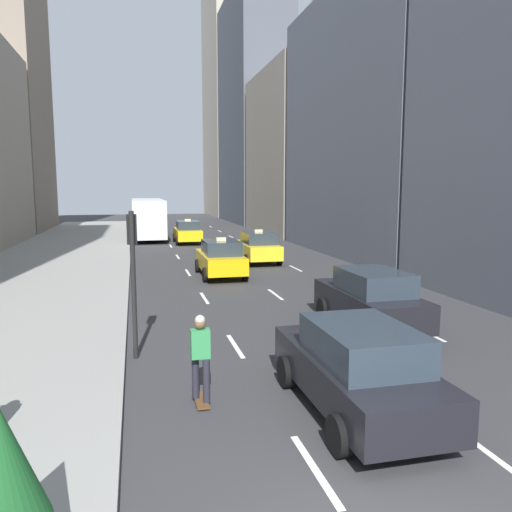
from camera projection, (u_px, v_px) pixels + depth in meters
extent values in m
cube|color=gray|center=(62.00, 257.00, 29.84)|extent=(8.00, 66.00, 0.15)
cube|color=white|center=(315.00, 469.00, 7.36)|extent=(0.12, 2.00, 0.01)
cube|color=white|center=(235.00, 346.00, 13.14)|extent=(0.12, 2.00, 0.01)
cube|color=white|center=(204.00, 298.00, 18.92)|extent=(0.12, 2.00, 0.01)
cube|color=white|center=(188.00, 273.00, 24.70)|extent=(0.12, 2.00, 0.01)
cube|color=white|center=(178.00, 257.00, 30.48)|extent=(0.12, 2.00, 0.01)
cube|color=white|center=(171.00, 246.00, 36.25)|extent=(0.12, 2.00, 0.01)
cube|color=white|center=(166.00, 238.00, 42.03)|extent=(0.12, 2.00, 0.01)
cube|color=white|center=(162.00, 232.00, 47.81)|extent=(0.12, 2.00, 0.01)
cube|color=white|center=(159.00, 228.00, 53.59)|extent=(0.12, 2.00, 0.01)
cube|color=white|center=(479.00, 446.00, 8.02)|extent=(0.12, 2.00, 0.01)
cube|color=white|center=(334.00, 338.00, 13.80)|extent=(0.12, 2.00, 0.01)
cube|color=white|center=(275.00, 294.00, 19.57)|extent=(0.12, 2.00, 0.01)
cube|color=white|center=(243.00, 270.00, 25.35)|extent=(0.12, 2.00, 0.01)
cube|color=white|center=(223.00, 255.00, 31.13)|extent=(0.12, 2.00, 0.01)
cube|color=white|center=(209.00, 245.00, 36.91)|extent=(0.12, 2.00, 0.01)
cube|color=white|center=(199.00, 237.00, 42.69)|extent=(0.12, 2.00, 0.01)
cube|color=white|center=(191.00, 232.00, 48.47)|extent=(0.12, 2.00, 0.01)
cube|color=white|center=(185.00, 227.00, 54.25)|extent=(0.12, 2.00, 0.01)
cube|color=white|center=(425.00, 332.00, 14.45)|extent=(0.12, 2.00, 0.01)
cube|color=white|center=(342.00, 291.00, 20.23)|extent=(0.12, 2.00, 0.01)
cube|color=white|center=(295.00, 268.00, 26.01)|extent=(0.12, 2.00, 0.01)
cube|color=white|center=(266.00, 254.00, 31.79)|extent=(0.12, 2.00, 0.01)
cube|color=white|center=(246.00, 244.00, 37.56)|extent=(0.12, 2.00, 0.01)
cube|color=white|center=(231.00, 237.00, 43.34)|extent=(0.12, 2.00, 0.01)
cube|color=white|center=(220.00, 231.00, 49.12)|extent=(0.12, 2.00, 0.01)
cube|color=white|center=(211.00, 227.00, 54.90)|extent=(0.12, 2.00, 0.01)
cube|color=gray|center=(4.00, 31.00, 46.62)|extent=(6.00, 13.09, 37.60)
cube|color=slate|center=(373.00, 124.00, 31.12)|extent=(6.00, 17.41, 16.24)
cube|color=gray|center=(293.00, 153.00, 46.96)|extent=(6.00, 14.09, 14.95)
cube|color=#4C515B|center=(253.00, 110.00, 61.84)|extent=(6.00, 16.74, 27.59)
cube|color=#A89E89|center=(228.00, 100.00, 77.39)|extent=(6.00, 15.59, 35.68)
cube|color=yellow|center=(257.00, 250.00, 28.16)|extent=(1.80, 4.40, 0.76)
cube|color=#28333D|center=(258.00, 238.00, 27.82)|extent=(1.58, 2.29, 0.64)
cube|color=#F2E599|center=(258.00, 231.00, 27.77)|extent=(0.44, 0.20, 0.14)
cylinder|color=black|center=(237.00, 254.00, 29.32)|extent=(0.22, 0.66, 0.66)
cylinder|color=black|center=(266.00, 253.00, 29.74)|extent=(0.22, 0.66, 0.66)
cylinder|color=black|center=(247.00, 260.00, 26.69)|extent=(0.22, 0.66, 0.66)
cylinder|color=black|center=(279.00, 259.00, 27.11)|extent=(0.22, 0.66, 0.66)
cube|color=yellow|center=(220.00, 261.00, 23.61)|extent=(1.80, 4.40, 0.76)
cube|color=#28333D|center=(221.00, 247.00, 23.26)|extent=(1.58, 2.29, 0.64)
cube|color=#F2E599|center=(221.00, 239.00, 23.21)|extent=(0.44, 0.20, 0.14)
cylinder|color=black|center=(198.00, 266.00, 24.76)|extent=(0.22, 0.66, 0.66)
cylinder|color=black|center=(233.00, 264.00, 25.18)|extent=(0.22, 0.66, 0.66)
cylinder|color=black|center=(205.00, 275.00, 22.13)|extent=(0.22, 0.66, 0.66)
cylinder|color=black|center=(245.00, 273.00, 22.55)|extent=(0.22, 0.66, 0.66)
cube|color=yellow|center=(188.00, 234.00, 38.06)|extent=(1.80, 4.40, 0.76)
cube|color=#28333D|center=(188.00, 225.00, 37.71)|extent=(1.58, 2.29, 0.64)
cube|color=#F2E599|center=(188.00, 220.00, 37.66)|extent=(0.44, 0.20, 0.14)
cylinder|color=black|center=(174.00, 238.00, 39.21)|extent=(0.22, 0.66, 0.66)
cylinder|color=black|center=(197.00, 237.00, 39.63)|extent=(0.22, 0.66, 0.66)
cylinder|color=black|center=(177.00, 241.00, 36.58)|extent=(0.22, 0.66, 0.66)
cylinder|color=black|center=(202.00, 240.00, 37.01)|extent=(0.22, 0.66, 0.66)
cube|color=black|center=(355.00, 375.00, 9.21)|extent=(1.80, 4.50, 0.74)
cube|color=#28333D|center=(363.00, 343.00, 8.85)|extent=(1.58, 2.34, 0.64)
cylinder|color=black|center=(286.00, 372.00, 10.39)|extent=(0.22, 0.66, 0.66)
cylinder|color=black|center=(366.00, 365.00, 10.81)|extent=(0.22, 0.66, 0.66)
cylinder|color=black|center=(339.00, 436.00, 7.70)|extent=(0.22, 0.66, 0.66)
cylinder|color=black|center=(442.00, 423.00, 8.12)|extent=(0.22, 0.66, 0.66)
cube|color=black|center=(369.00, 304.00, 14.77)|extent=(1.80, 4.45, 0.81)
cube|color=#28333D|center=(374.00, 281.00, 14.42)|extent=(1.58, 2.31, 0.64)
cylinder|color=black|center=(323.00, 308.00, 15.94)|extent=(0.22, 0.66, 0.66)
cylinder|color=black|center=(375.00, 305.00, 16.36)|extent=(0.22, 0.66, 0.66)
cylinder|color=black|center=(361.00, 332.00, 13.29)|extent=(0.22, 0.66, 0.66)
cylinder|color=black|center=(421.00, 328.00, 13.71)|extent=(0.22, 0.66, 0.66)
cube|color=silver|center=(148.00, 217.00, 42.19)|extent=(2.50, 11.60, 2.90)
cube|color=#28333D|center=(146.00, 210.00, 47.68)|extent=(2.30, 0.12, 1.40)
cube|color=#28333D|center=(133.00, 213.00, 41.86)|extent=(0.08, 9.86, 1.10)
cube|color=yellow|center=(146.00, 200.00, 47.56)|extent=(1.50, 0.10, 0.36)
cylinder|color=black|center=(133.00, 229.00, 45.54)|extent=(0.30, 1.00, 1.00)
cylinder|color=black|center=(161.00, 228.00, 46.12)|extent=(0.30, 1.00, 1.00)
cylinder|color=black|center=(133.00, 236.00, 39.00)|extent=(0.30, 1.00, 1.00)
cylinder|color=black|center=(165.00, 235.00, 39.58)|extent=(0.30, 1.00, 1.00)
cube|color=brown|center=(201.00, 400.00, 9.65)|extent=(0.24, 0.80, 0.03)
cylinder|color=black|center=(199.00, 396.00, 9.92)|extent=(0.18, 0.05, 0.05)
cylinder|color=black|center=(203.00, 408.00, 9.38)|extent=(0.18, 0.05, 0.05)
cylinder|color=#23232D|center=(195.00, 377.00, 9.69)|extent=(0.14, 0.14, 0.84)
cylinder|color=#23232D|center=(206.00, 381.00, 9.50)|extent=(0.14, 0.14, 0.84)
cube|color=#338C4C|center=(200.00, 344.00, 9.50)|extent=(0.36, 0.22, 0.56)
sphere|color=brown|center=(200.00, 323.00, 9.45)|extent=(0.22, 0.22, 0.22)
sphere|color=#B2AD9E|center=(200.00, 320.00, 9.44)|extent=(0.20, 0.20, 0.20)
cylinder|color=black|center=(134.00, 286.00, 11.97)|extent=(0.12, 0.12, 3.60)
cube|color=black|center=(132.00, 229.00, 11.96)|extent=(0.24, 0.20, 0.72)
sphere|color=red|center=(131.00, 219.00, 12.04)|extent=(0.14, 0.14, 0.14)
sphere|color=#4C3F14|center=(132.00, 229.00, 12.07)|extent=(0.14, 0.14, 0.14)
sphere|color=#198C2D|center=(132.00, 238.00, 12.10)|extent=(0.14, 0.14, 0.14)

